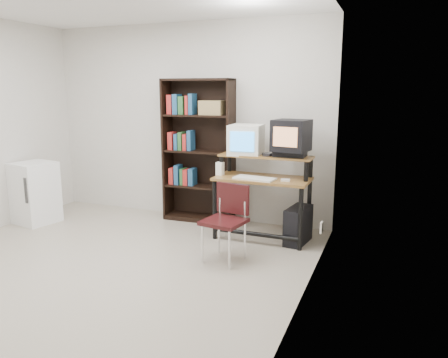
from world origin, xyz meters
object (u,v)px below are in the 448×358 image
(crt_monitor, at_px, (246,140))
(school_chair, at_px, (227,214))
(bookshelf, at_px, (199,149))
(pc_tower, at_px, (298,225))
(mini_fridge, at_px, (35,193))
(computer_desk, at_px, (263,182))
(crt_tv, at_px, (291,135))

(crt_monitor, height_order, school_chair, crt_monitor)
(school_chair, height_order, bookshelf, bookshelf)
(pc_tower, xyz_separation_m, mini_fridge, (-3.41, -0.48, 0.19))
(computer_desk, height_order, bookshelf, bookshelf)
(pc_tower, bearing_deg, bookshelf, 171.46)
(computer_desk, relative_size, crt_tv, 2.59)
(crt_monitor, bearing_deg, computer_desk, -29.13)
(crt_monitor, relative_size, bookshelf, 0.22)
(crt_monitor, xyz_separation_m, school_chair, (0.10, -0.90, -0.67))
(crt_monitor, bearing_deg, school_chair, -87.49)
(crt_tv, xyz_separation_m, mini_fridge, (-3.27, -0.57, -0.82))
(crt_monitor, height_order, mini_fridge, crt_monitor)
(crt_tv, distance_m, bookshelf, 1.38)
(school_chair, bearing_deg, crt_monitor, 106.52)
(crt_tv, bearing_deg, pc_tower, -25.99)
(computer_desk, distance_m, school_chair, 0.82)
(computer_desk, height_order, crt_monitor, crt_monitor)
(crt_monitor, distance_m, pc_tower, 1.17)
(mini_fridge, bearing_deg, crt_monitor, 24.71)
(school_chair, bearing_deg, bookshelf, 135.68)
(crt_monitor, xyz_separation_m, pc_tower, (0.69, -0.14, -0.94))
(crt_tv, bearing_deg, computer_desk, -159.15)
(crt_monitor, relative_size, school_chair, 0.52)
(computer_desk, distance_m, bookshelf, 1.12)
(crt_tv, xyz_separation_m, bookshelf, (-1.31, 0.34, -0.27))
(computer_desk, xyz_separation_m, bookshelf, (-1.01, 0.41, 0.28))
(computer_desk, distance_m, crt_tv, 0.63)
(bookshelf, bearing_deg, crt_tv, -16.45)
(crt_tv, xyz_separation_m, school_chair, (-0.45, -0.85, -0.75))
(computer_desk, relative_size, pc_tower, 2.45)
(computer_desk, xyz_separation_m, mini_fridge, (-2.97, -0.50, -0.27))
(computer_desk, bearing_deg, crt_tv, 13.12)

